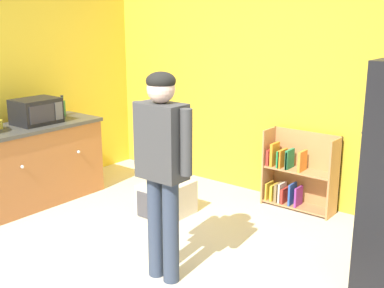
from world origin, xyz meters
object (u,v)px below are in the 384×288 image
Objects in this scene: bookshelf at (296,174)px; standing_person at (162,158)px; kitchen_counter at (6,171)px; green_glass_bottle at (63,108)px; pet_carrier at (166,199)px; microwave at (36,111)px.

bookshelf is 0.51× the size of standing_person.
green_glass_bottle is at bearing 98.62° from kitchen_counter.
standing_person reaches higher than pet_carrier.
pet_carrier is (-0.84, 0.99, -0.84)m from standing_person.
green_glass_bottle is at bearing 159.46° from standing_person.
green_glass_bottle is (-1.57, -0.08, 0.82)m from pet_carrier.
microwave is (-2.39, -1.63, 0.66)m from bookshelf.
standing_person reaches higher than bookshelf.
green_glass_bottle reaches higher than kitchen_counter.
standing_person reaches higher than microwave.
standing_person reaches higher than green_glass_bottle.
standing_person is 2.57m from green_glass_bottle.
pet_carrier is 1.75m from microwave.
kitchen_counter is at bearing -146.00° from pet_carrier.
pet_carrier is 1.77m from green_glass_bottle.
green_glass_bottle reaches higher than bookshelf.
bookshelf is 1.54× the size of pet_carrier.
kitchen_counter is 2.34m from standing_person.
green_glass_bottle is (-0.14, 0.46, -0.04)m from microwave.
pet_carrier is (1.43, 0.97, -0.27)m from kitchen_counter.
pet_carrier is 2.24× the size of green_glass_bottle.
bookshelf is at bearing 34.30° from microwave.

